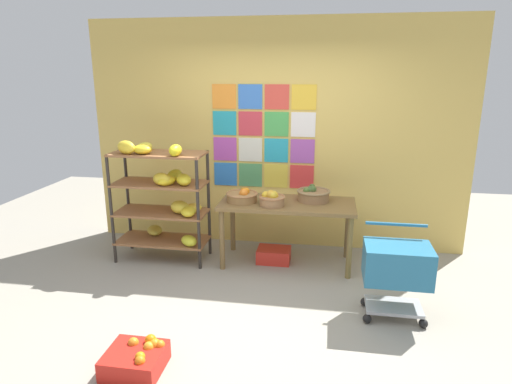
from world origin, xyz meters
TOP-DOWN VIEW (x-y plane):
  - ground at (0.00, 0.00)m, footprint 9.44×9.44m
  - back_wall_with_art at (-0.00, 1.75)m, footprint 4.64×0.07m
  - banana_shelf_unit at (-1.18, 1.01)m, footprint 1.06×0.57m
  - display_table at (0.22, 1.13)m, footprint 1.51×0.68m
  - fruit_basket_back_right at (0.50, 1.24)m, footprint 0.38×0.38m
  - fruit_basket_right at (0.06, 0.98)m, footprint 0.29×0.29m
  - fruit_basket_centre at (-0.29, 1.08)m, footprint 0.36×0.36m
  - produce_crate_under_table at (0.07, 1.14)m, footprint 0.38×0.28m
  - orange_crate_foreground at (-0.70, -0.95)m, footprint 0.42×0.38m
  - shopping_cart at (1.29, 0.13)m, footprint 0.58×0.44m

SIDE VIEW (x-z plane):
  - ground at x=0.00m, z-range 0.00..0.00m
  - produce_crate_under_table at x=0.07m, z-range 0.00..0.16m
  - orange_crate_foreground at x=-0.70m, z-range -0.02..0.20m
  - shopping_cart at x=1.29m, z-range 0.08..0.90m
  - display_table at x=0.22m, z-range 0.28..1.01m
  - fruit_basket_centre at x=-0.29m, z-range 0.72..0.88m
  - fruit_basket_back_right at x=0.50m, z-range 0.73..0.90m
  - banana_shelf_unit at x=-1.18m, z-range 0.10..1.53m
  - fruit_basket_right at x=0.06m, z-range 0.73..0.90m
  - back_wall_with_art at x=0.00m, z-range 0.00..2.78m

